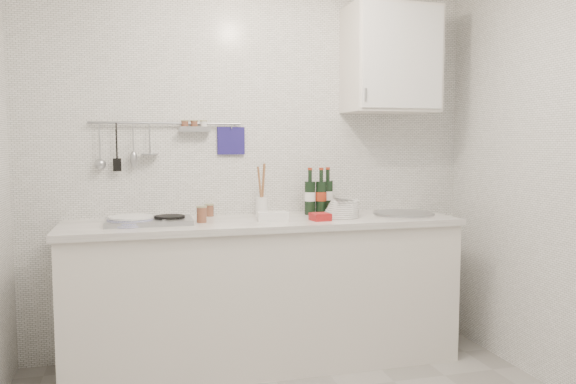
{
  "coord_description": "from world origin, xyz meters",
  "views": [
    {
      "loc": [
        -0.76,
        -2.28,
        1.4
      ],
      "look_at": [
        0.1,
        0.9,
        1.11
      ],
      "focal_mm": 35.0,
      "sensor_mm": 36.0,
      "label": 1
    }
  ],
  "objects_px": {
    "wine_bottles": "(320,191)",
    "plate_stack_sink": "(343,209)",
    "wall_cabinet": "(391,60)",
    "plate_stack_hob": "(130,221)",
    "utensil_crock": "(262,204)"
  },
  "relations": [
    {
      "from": "wall_cabinet",
      "to": "plate_stack_hob",
      "type": "relative_size",
      "value": 2.45
    },
    {
      "from": "wall_cabinet",
      "to": "plate_stack_hob",
      "type": "xyz_separation_m",
      "value": [
        -1.71,
        -0.15,
        -1.0
      ]
    },
    {
      "from": "wall_cabinet",
      "to": "wine_bottles",
      "type": "xyz_separation_m",
      "value": [
        -0.48,
        0.05,
        -0.87
      ]
    },
    {
      "from": "wall_cabinet",
      "to": "plate_stack_sink",
      "type": "xyz_separation_m",
      "value": [
        -0.39,
        -0.13,
        -0.98
      ]
    },
    {
      "from": "wine_bottles",
      "to": "plate_stack_sink",
      "type": "bearing_deg",
      "value": -62.1
    },
    {
      "from": "plate_stack_sink",
      "to": "wine_bottles",
      "type": "relative_size",
      "value": 0.82
    },
    {
      "from": "utensil_crock",
      "to": "plate_stack_hob",
      "type": "bearing_deg",
      "value": -167.77
    },
    {
      "from": "wine_bottles",
      "to": "utensil_crock",
      "type": "bearing_deg",
      "value": -176.84
    },
    {
      "from": "plate_stack_sink",
      "to": "wine_bottles",
      "type": "height_order",
      "value": "wine_bottles"
    },
    {
      "from": "plate_stack_hob",
      "to": "wine_bottles",
      "type": "distance_m",
      "value": 1.25
    },
    {
      "from": "wall_cabinet",
      "to": "plate_stack_hob",
      "type": "distance_m",
      "value": 1.99
    },
    {
      "from": "wine_bottles",
      "to": "plate_stack_hob",
      "type": "bearing_deg",
      "value": -170.69
    },
    {
      "from": "wall_cabinet",
      "to": "plate_stack_hob",
      "type": "bearing_deg",
      "value": -175.01
    },
    {
      "from": "wall_cabinet",
      "to": "utensil_crock",
      "type": "xyz_separation_m",
      "value": [
        -0.88,
        0.03,
        -0.95
      ]
    },
    {
      "from": "wall_cabinet",
      "to": "plate_stack_sink",
      "type": "distance_m",
      "value": 1.06
    }
  ]
}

